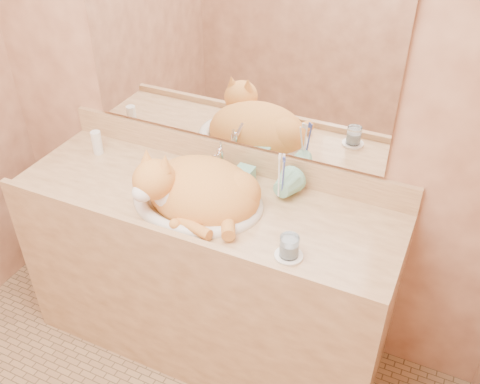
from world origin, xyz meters
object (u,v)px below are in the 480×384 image
at_px(water_glass, 289,246).
at_px(toothbrush_cup, 280,192).
at_px(soap_dispenser, 236,176).
at_px(cat, 196,188).
at_px(sink_basin, 197,185).
at_px(vanity_counter, 207,276).

bearing_deg(water_glass, toothbrush_cup, 116.99).
distance_m(soap_dispenser, toothbrush_cup, 0.19).
xyz_separation_m(cat, toothbrush_cup, (0.29, 0.15, -0.03)).
relative_size(sink_basin, soap_dispenser, 3.18).
bearing_deg(soap_dispenser, toothbrush_cup, 6.04).
bearing_deg(water_glass, vanity_counter, 158.59).
bearing_deg(vanity_counter, toothbrush_cup, 21.35).
height_order(cat, toothbrush_cup, cat).
bearing_deg(vanity_counter, water_glass, -21.41).
relative_size(soap_dispenser, toothbrush_cup, 1.43).
relative_size(toothbrush_cup, water_glass, 1.45).
bearing_deg(soap_dispenser, sink_basin, -130.31).
bearing_deg(cat, water_glass, -13.75).
bearing_deg(soap_dispenser, water_glass, -36.76).
xyz_separation_m(toothbrush_cup, water_glass, (0.14, -0.28, -0.00)).
bearing_deg(vanity_counter, sink_basin, -119.14).
distance_m(sink_basin, cat, 0.02).
relative_size(vanity_counter, water_glass, 19.98).
height_order(cat, water_glass, cat).
bearing_deg(vanity_counter, cat, -97.32).
bearing_deg(cat, soap_dispenser, 55.83).
bearing_deg(sink_basin, soap_dispenser, 41.60).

